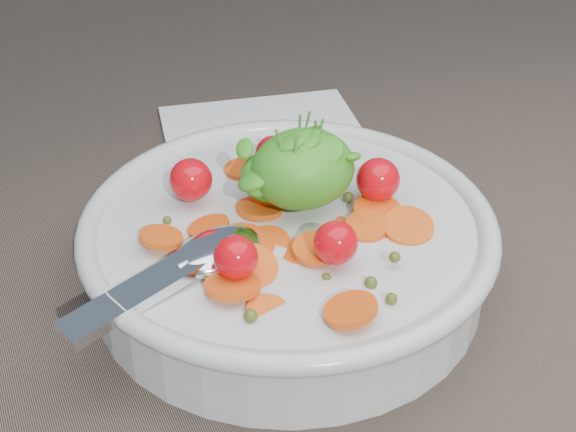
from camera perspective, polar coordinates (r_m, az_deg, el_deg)
name	(u,v)px	position (r m, az deg, el deg)	size (l,w,h in m)	color
ground	(324,273)	(0.54, 2.56, -4.08)	(6.00, 6.00, 0.00)	brown
bowl	(288,244)	(0.51, -0.02, -2.04)	(0.28, 0.26, 0.11)	silver
napkin	(265,138)	(0.69, -1.61, 5.54)	(0.17, 0.15, 0.01)	white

